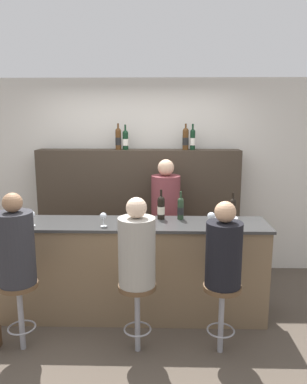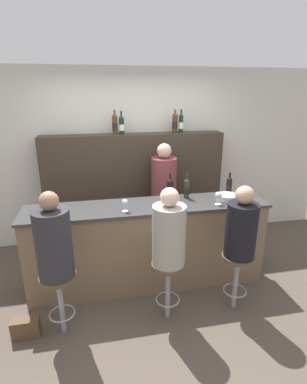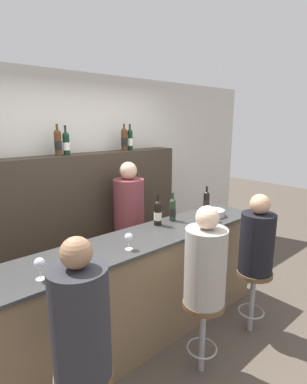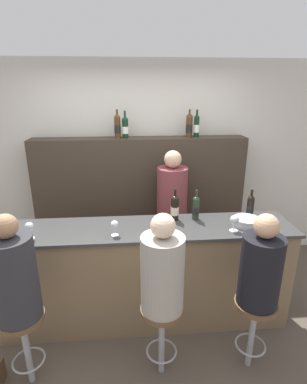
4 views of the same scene
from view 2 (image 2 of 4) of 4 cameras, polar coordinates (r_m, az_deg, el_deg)
name	(u,v)px [view 2 (image 2 of 4)]	position (r m, az deg, el deg)	size (l,w,h in m)	color
ground_plane	(152,295)	(3.71, -0.25, -19.02)	(16.00, 16.00, 0.00)	#4C4238
wall_back	(132,157)	(4.62, -4.11, 6.60)	(6.40, 0.05, 2.60)	beige
bar_counter	(148,245)	(3.64, -1.06, -10.06)	(2.79, 0.56, 1.03)	brown
back_bar_cabinet	(135,190)	(4.52, -3.61, 0.34)	(2.62, 0.28, 1.69)	#382D23
wine_bottle_counter_0	(170,189)	(3.57, 3.17, 0.62)	(0.08, 0.08, 0.32)	black
wine_bottle_counter_1	(187,188)	(3.63, 6.34, 0.72)	(0.07, 0.07, 0.30)	#233823
wine_bottle_counter_2	(229,186)	(3.83, 14.19, 1.14)	(0.07, 0.07, 0.29)	black
wine_bottle_backbar_0	(115,124)	(4.29, -7.37, 12.68)	(0.08, 0.08, 0.33)	#4C2D14
wine_bottle_backbar_1	(121,125)	(4.29, -6.12, 12.57)	(0.08, 0.08, 0.32)	black
wine_bottle_backbar_2	(175,123)	(4.43, 4.10, 13.00)	(0.08, 0.08, 0.33)	#4C2D14
wine_bottle_backbar_3	(181,123)	(4.46, 5.25, 12.93)	(0.07, 0.07, 0.33)	black
wine_glass_0	(55,207)	(3.23, -18.20, -2.65)	(0.07, 0.07, 0.15)	silver
wine_glass_1	(125,203)	(3.22, -5.46, -2.03)	(0.07, 0.07, 0.14)	silver
wine_glass_2	(218,196)	(3.48, 12.27, -0.68)	(0.08, 0.08, 0.15)	silver
metal_bowl	(227,197)	(3.66, 13.83, -1.00)	(0.25, 0.25, 0.07)	#B7B7BC
bar_stool_left	(59,289)	(3.10, -17.51, -17.14)	(0.34, 0.34, 0.65)	gray
guest_seated_left	(54,241)	(2.84, -18.50, -8.88)	(0.32, 0.32, 0.82)	#28282D
bar_stool_middle	(168,276)	(3.14, 2.80, -15.64)	(0.34, 0.34, 0.65)	gray
guest_seated_middle	(169,232)	(2.89, 2.95, -7.70)	(0.32, 0.32, 0.79)	gray
bar_stool_right	(237,268)	(3.38, 15.64, -13.70)	(0.34, 0.34, 0.65)	gray
guest_seated_right	(241,227)	(3.15, 16.40, -6.42)	(0.31, 0.31, 0.76)	black
bartender	(164,205)	(4.23, 1.93, -2.44)	(0.35, 0.35, 1.61)	brown
handbag	(26,328)	(3.40, -23.13, -22.69)	(0.26, 0.12, 0.20)	#513823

